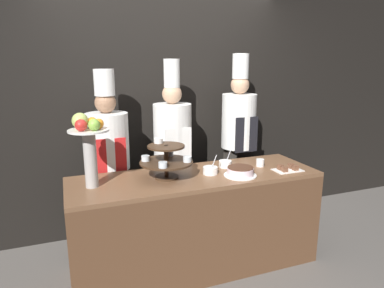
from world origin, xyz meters
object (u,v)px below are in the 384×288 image
fruit_pedestal (88,140)px  chef_left (109,157)px  serving_bowl_near (210,170)px  serving_bowl_far (225,164)px  chef_center_right (238,137)px  tiered_stand (166,159)px  cup_white (260,163)px  cake_square_tray (288,169)px  cake_round (240,172)px  chef_center_left (173,147)px

fruit_pedestal → chef_left: 0.64m
fruit_pedestal → chef_left: (0.20, 0.54, -0.29)m
serving_bowl_near → serving_bowl_far: bearing=32.9°
chef_center_right → chef_left: bearing=-180.0°
tiered_stand → fruit_pedestal: fruit_pedestal is taller
cup_white → fruit_pedestal: bearing=-179.9°
cake_square_tray → chef_center_right: 0.76m
serving_bowl_far → chef_center_right: chef_center_right is taller
tiered_stand → chef_left: size_ratio=0.25×
tiered_stand → chef_left: (-0.40, 0.54, -0.08)m
tiered_stand → cup_white: tiered_stand is taller
serving_bowl_far → chef_center_right: 0.59m
cup_white → serving_bowl_near: 0.52m
cake_square_tray → chef_left: size_ratio=0.14×
tiered_stand → chef_center_right: chef_center_right is taller
cake_round → serving_bowl_near: size_ratio=1.68×
chef_center_right → cake_round: bearing=-116.8°
tiered_stand → serving_bowl_far: size_ratio=2.71×
chef_center_left → cup_white: bearing=-38.2°
cake_round → chef_center_left: size_ratio=0.15×
serving_bowl_far → chef_center_left: chef_center_left is taller
chef_center_right → serving_bowl_near: bearing=-135.1°
serving_bowl_near → serving_bowl_far: serving_bowl_near is taller
cup_white → chef_center_right: (0.06, 0.53, 0.14)m
cake_square_tray → serving_bowl_near: serving_bowl_near is taller
cup_white → tiered_stand: bearing=-179.7°
cup_white → chef_center_right: bearing=84.1°
chef_left → chef_center_right: (1.36, 0.00, 0.09)m
cup_white → cake_square_tray: (0.16, -0.20, -0.02)m
cake_round → serving_bowl_far: size_ratio=1.72×
serving_bowl_near → serving_bowl_far: 0.25m
cup_white → serving_bowl_near: (-0.52, -0.04, -0.00)m
serving_bowl_far → chef_center_left: (-0.37, 0.44, 0.08)m
tiered_stand → cake_square_tray: bearing=-10.3°
serving_bowl_far → chef_center_right: bearing=50.2°
cake_round → cake_square_tray: size_ratio=1.11×
tiered_stand → cake_round: (0.60, -0.17, -0.13)m
chef_left → serving_bowl_far: bearing=-23.9°
cake_square_tray → serving_bowl_near: size_ratio=1.52×
serving_bowl_far → chef_left: (-0.99, 0.44, 0.05)m
chef_center_left → chef_center_right: chef_center_right is taller
fruit_pedestal → chef_center_left: chef_center_left is taller
cake_square_tray → serving_bowl_far: size_ratio=1.55×
cup_white → chef_center_left: 0.87m
cake_square_tray → chef_left: chef_left is taller
chef_center_right → tiered_stand: bearing=-150.7°
tiered_stand → serving_bowl_near: (0.38, -0.04, -0.13)m
chef_center_left → chef_center_right: (0.73, 0.00, 0.05)m
fruit_pedestal → chef_center_right: 1.67m
serving_bowl_far → chef_center_left: size_ratio=0.09×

